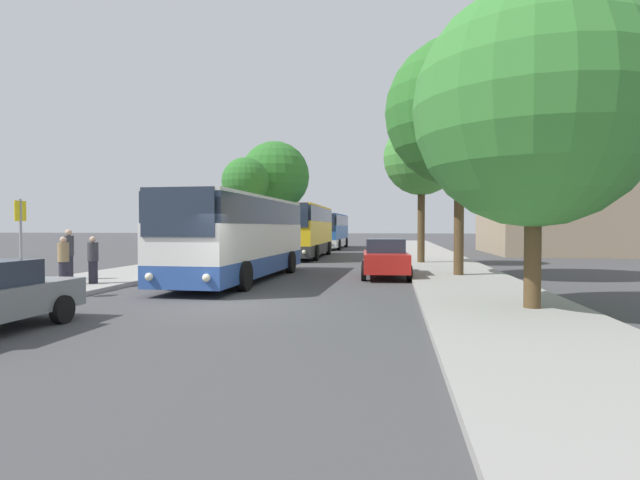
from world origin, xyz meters
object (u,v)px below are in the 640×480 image
bus_rear (330,230)px  pedestrian_waiting_near (63,261)px  pedestrian_walking_back (93,260)px  tree_left_near (275,176)px  tree_right_mid (534,108)px  bus_middle (305,230)px  pedestrian_waiting_far (69,254)px  tree_left_far (245,182)px  bus_front (240,236)px  tree_right_far (422,158)px  parked_car_right_near (385,258)px  bus_stop_sign (21,235)px  tree_right_near (460,112)px

bus_rear → pedestrian_waiting_near: bearing=-98.5°
pedestrian_walking_back → tree_left_near: 30.41m
pedestrian_walking_back → tree_right_mid: 14.70m
bus_middle → tree_left_near: (-4.97, 11.77, 4.98)m
bus_middle → tree_right_mid: (9.44, -21.35, 3.11)m
pedestrian_waiting_far → tree_left_near: 29.35m
bus_middle → pedestrian_walking_back: size_ratio=6.87×
pedestrian_walking_back → tree_left_far: tree_left_far is taller
bus_front → pedestrian_walking_back: bus_front is taller
bus_middle → bus_rear: (-0.06, 14.19, -0.12)m
bus_front → tree_right_mid: 11.86m
tree_left_far → tree_right_far: bearing=-42.3°
pedestrian_waiting_near → tree_right_far: 18.70m
parked_car_right_near → tree_left_far: (-12.11, 20.01, 5.14)m
parked_car_right_near → tree_right_far: tree_right_far is taller
tree_right_mid → parked_car_right_near: bearing=114.0°
bus_front → pedestrian_waiting_far: (-6.01, -2.09, -0.66)m
bus_front → tree_right_far: tree_right_far is taller
bus_middle → pedestrian_waiting_near: size_ratio=6.87×
bus_front → tree_left_far: tree_left_far is taller
tree_left_near → tree_right_far: size_ratio=1.26×
pedestrian_waiting_far → bus_middle: bearing=126.9°
tree_right_mid → bus_front: bearing=145.6°
tree_right_mid → tree_left_near: bearing=113.5°
bus_front → tree_right_mid: (9.40, -6.45, 3.24)m
pedestrian_waiting_near → tree_left_far: tree_left_far is taller
bus_stop_sign → parked_car_right_near: bearing=36.5°
parked_car_right_near → tree_left_near: size_ratio=0.45×
bus_rear → pedestrian_waiting_near: size_ratio=6.98×
tree_left_near → tree_right_near: tree_left_near is taller
parked_car_right_near → pedestrian_walking_back: (-10.05, -5.01, 0.14)m
tree_left_near → tree_right_far: bearing=-54.3°
bus_front → bus_middle: bearing=91.7°
pedestrian_walking_back → bus_front: bearing=155.9°
bus_stop_sign → tree_right_far: 19.96m
pedestrian_walking_back → parked_car_right_near: bearing=146.4°
tree_right_far → pedestrian_walking_back: bearing=-134.1°
tree_right_far → tree_left_far: bearing=137.7°
pedestrian_waiting_far → tree_right_far: (13.60, 11.22, 4.85)m
tree_right_far → bus_stop_sign: bearing=-129.5°
tree_left_near → tree_right_near: (13.71, -24.77, -0.05)m
bus_middle → parked_car_right_near: (5.74, -13.05, -1.06)m
bus_front → bus_middle: (-0.03, 14.90, 0.13)m
tree_right_near → tree_right_far: bearing=98.8°
pedestrian_waiting_near → tree_left_near: tree_left_near is taller
parked_car_right_near → tree_right_near: bearing=177.7°
bus_front → tree_left_near: tree_left_near is taller
tree_left_far → bus_rear: bearing=48.9°
bus_middle → tree_right_near: (8.74, -13.00, 4.93)m
tree_left_near → pedestrian_walking_back: bearing=-88.7°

